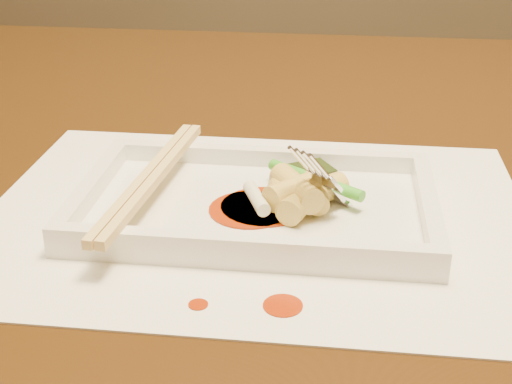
# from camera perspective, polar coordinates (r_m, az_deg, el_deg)

# --- Properties ---
(table) EXTENTS (1.40, 0.90, 0.75)m
(table) POSITION_cam_1_polar(r_m,az_deg,el_deg) (0.69, -2.20, -4.35)
(table) COLOR black
(table) RESTS_ON ground
(placemat) EXTENTS (0.40, 0.30, 0.00)m
(placemat) POSITION_cam_1_polar(r_m,az_deg,el_deg) (0.53, -0.00, -1.83)
(placemat) COLOR white
(placemat) RESTS_ON table
(sauce_splatter_a) EXTENTS (0.02, 0.02, 0.00)m
(sauce_splatter_a) POSITION_cam_1_polar(r_m,az_deg,el_deg) (0.43, 2.17, -9.06)
(sauce_splatter_a) COLOR #9C2704
(sauce_splatter_a) RESTS_ON placemat
(sauce_splatter_b) EXTENTS (0.01, 0.01, 0.00)m
(sauce_splatter_b) POSITION_cam_1_polar(r_m,az_deg,el_deg) (0.43, -4.65, -8.96)
(sauce_splatter_b) COLOR #9C2704
(sauce_splatter_b) RESTS_ON placemat
(plate_base) EXTENTS (0.26, 0.16, 0.01)m
(plate_base) POSITION_cam_1_polar(r_m,az_deg,el_deg) (0.53, -0.00, -1.37)
(plate_base) COLOR white
(plate_base) RESTS_ON placemat
(plate_rim_far) EXTENTS (0.26, 0.01, 0.01)m
(plate_rim_far) POSITION_cam_1_polar(r_m,az_deg,el_deg) (0.59, 0.87, 2.86)
(plate_rim_far) COLOR white
(plate_rim_far) RESTS_ON plate_base
(plate_rim_near) EXTENTS (0.26, 0.01, 0.01)m
(plate_rim_near) POSITION_cam_1_polar(r_m,az_deg,el_deg) (0.46, -1.12, -4.37)
(plate_rim_near) COLOR white
(plate_rim_near) RESTS_ON plate_base
(plate_rim_left) EXTENTS (0.01, 0.14, 0.01)m
(plate_rim_left) POSITION_cam_1_polar(r_m,az_deg,el_deg) (0.55, -12.98, 0.40)
(plate_rim_left) COLOR white
(plate_rim_left) RESTS_ON plate_base
(plate_rim_right) EXTENTS (0.01, 0.14, 0.01)m
(plate_rim_right) POSITION_cam_1_polar(r_m,az_deg,el_deg) (0.52, 13.64, -1.01)
(plate_rim_right) COLOR white
(plate_rim_right) RESTS_ON plate_base
(veg_piece) EXTENTS (0.05, 0.04, 0.01)m
(veg_piece) POSITION_cam_1_polar(r_m,az_deg,el_deg) (0.55, 4.10, 1.37)
(veg_piece) COLOR black
(veg_piece) RESTS_ON plate_base
(scallion_white) EXTENTS (0.02, 0.04, 0.01)m
(scallion_white) POSITION_cam_1_polar(r_m,az_deg,el_deg) (0.51, 0.03, -0.49)
(scallion_white) COLOR #EAEACC
(scallion_white) RESTS_ON plate_base
(scallion_green) EXTENTS (0.07, 0.06, 0.01)m
(scallion_green) POSITION_cam_1_polar(r_m,az_deg,el_deg) (0.53, 4.74, 0.98)
(scallion_green) COLOR #2E9818
(scallion_green) RESTS_ON plate_base
(chopstick_a) EXTENTS (0.03, 0.21, 0.01)m
(chopstick_a) POSITION_cam_1_polar(r_m,az_deg,el_deg) (0.53, -8.81, 1.19)
(chopstick_a) COLOR #E0BA70
(chopstick_a) RESTS_ON plate_rim_near
(chopstick_b) EXTENTS (0.03, 0.21, 0.01)m
(chopstick_b) POSITION_cam_1_polar(r_m,az_deg,el_deg) (0.53, -7.98, 1.15)
(chopstick_b) COLOR #E0BA70
(chopstick_b) RESTS_ON plate_rim_near
(fork) EXTENTS (0.09, 0.10, 0.14)m
(fork) POSITION_cam_1_polar(r_m,az_deg,el_deg) (0.51, 8.16, 6.96)
(fork) COLOR silver
(fork) RESTS_ON plate_base
(sauce_blob_0) EXTENTS (0.06, 0.06, 0.00)m
(sauce_blob_0) POSITION_cam_1_polar(r_m,az_deg,el_deg) (0.51, -0.52, -1.41)
(sauce_blob_0) COLOR #9C2704
(sauce_blob_0) RESTS_ON plate_base
(sauce_blob_1) EXTENTS (0.06, 0.06, 0.00)m
(sauce_blob_1) POSITION_cam_1_polar(r_m,az_deg,el_deg) (0.52, 0.66, -1.15)
(sauce_blob_1) COLOR #9C2704
(sauce_blob_1) RESTS_ON plate_base
(rice_cake_0) EXTENTS (0.04, 0.06, 0.02)m
(rice_cake_0) POSITION_cam_1_polar(r_m,az_deg,el_deg) (0.51, 3.77, -0.55)
(rice_cake_0) COLOR #E1D169
(rice_cake_0) RESTS_ON plate_base
(rice_cake_1) EXTENTS (0.02, 0.04, 0.02)m
(rice_cake_1) POSITION_cam_1_polar(r_m,az_deg,el_deg) (0.52, 4.80, -0.06)
(rice_cake_1) COLOR #E1D169
(rice_cake_1) RESTS_ON plate_base
(rice_cake_2) EXTENTS (0.04, 0.05, 0.02)m
(rice_cake_2) POSITION_cam_1_polar(r_m,az_deg,el_deg) (0.51, 3.24, 0.31)
(rice_cake_2) COLOR #E1D169
(rice_cake_2) RESTS_ON plate_base
(rice_cake_3) EXTENTS (0.03, 0.04, 0.02)m
(rice_cake_3) POSITION_cam_1_polar(r_m,az_deg,el_deg) (0.51, 2.30, -0.55)
(rice_cake_3) COLOR #E1D169
(rice_cake_3) RESTS_ON plate_base
(rice_cake_4) EXTENTS (0.04, 0.04, 0.02)m
(rice_cake_4) POSITION_cam_1_polar(r_m,az_deg,el_deg) (0.52, 5.12, 0.11)
(rice_cake_4) COLOR #E1D169
(rice_cake_4) RESTS_ON plate_base
(rice_cake_5) EXTENTS (0.04, 0.05, 0.02)m
(rice_cake_5) POSITION_cam_1_polar(r_m,az_deg,el_deg) (0.51, 3.11, 0.10)
(rice_cake_5) COLOR #E1D169
(rice_cake_5) RESTS_ON plate_base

